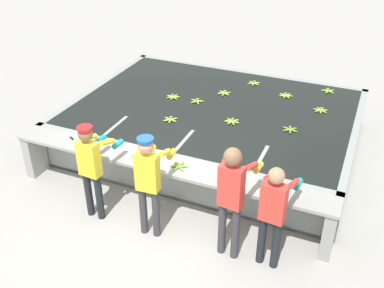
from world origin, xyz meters
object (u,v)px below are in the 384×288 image
(banana_bunch_floating_2, at_px, (290,129))
(banana_bunch_floating_3, at_px, (173,97))
(banana_bunch_floating_7, at_px, (286,95))
(banana_bunch_floating_8, at_px, (224,93))
(worker_0, at_px, (91,164))
(banana_bunch_floating_4, at_px, (328,91))
(banana_bunch_floating_5, at_px, (254,83))
(banana_bunch_floating_6, at_px, (170,119))
(banana_bunch_floating_1, at_px, (321,110))
(worker_3, at_px, (273,209))
(banana_bunch_ledge_0, at_px, (179,166))
(banana_bunch_floating_0, at_px, (232,121))
(knife_1, at_px, (74,140))
(banana_bunch_floating_9, at_px, (197,101))
(knife_0, at_px, (137,159))
(worker_1, at_px, (149,177))
(worker_2, at_px, (232,193))

(banana_bunch_floating_2, height_order, banana_bunch_floating_3, same)
(banana_bunch_floating_7, height_order, banana_bunch_floating_8, same)
(worker_0, xyz_separation_m, banana_bunch_floating_4, (2.76, 4.26, -0.11))
(banana_bunch_floating_5, relative_size, banana_bunch_floating_6, 1.00)
(banana_bunch_floating_1, distance_m, banana_bunch_floating_7, 0.84)
(banana_bunch_floating_2, distance_m, banana_bunch_floating_7, 1.39)
(banana_bunch_floating_6, xyz_separation_m, banana_bunch_floating_7, (1.65, 1.82, -0.00))
(worker_3, height_order, banana_bunch_floating_7, worker_3)
(banana_bunch_floating_7, xyz_separation_m, banana_bunch_ledge_0, (-0.88, -3.13, 0.00))
(banana_bunch_floating_3, bearing_deg, banana_bunch_floating_0, -20.17)
(banana_bunch_floating_0, relative_size, banana_bunch_floating_6, 1.00)
(banana_bunch_floating_5, bearing_deg, worker_3, -70.25)
(banana_bunch_floating_1, distance_m, knife_1, 4.45)
(worker_3, bearing_deg, banana_bunch_floating_8, 119.29)
(knife_1, bearing_deg, banana_bunch_floating_5, 59.10)
(banana_bunch_floating_3, xyz_separation_m, knife_1, (-0.79, -2.15, -0.01))
(worker_3, bearing_deg, banana_bunch_floating_9, 129.00)
(banana_bunch_ledge_0, bearing_deg, worker_0, -153.15)
(banana_bunch_floating_2, xyz_separation_m, banana_bunch_floating_4, (0.35, 1.89, 0.00))
(banana_bunch_floating_0, bearing_deg, banana_bunch_floating_8, 116.29)
(banana_bunch_floating_3, bearing_deg, knife_0, -78.47)
(worker_3, bearing_deg, banana_bunch_floating_5, 109.75)
(banana_bunch_floating_8, bearing_deg, banana_bunch_floating_6, -108.88)
(banana_bunch_floating_6, bearing_deg, banana_bunch_floating_9, 81.18)
(banana_bunch_floating_6, bearing_deg, banana_bunch_floating_4, 44.80)
(banana_bunch_floating_8, bearing_deg, banana_bunch_floating_9, -122.44)
(worker_0, distance_m, worker_1, 0.96)
(banana_bunch_floating_0, xyz_separation_m, banana_bunch_floating_8, (-0.53, 1.08, 0.00))
(banana_bunch_floating_9, bearing_deg, banana_bunch_floating_7, 31.74)
(banana_bunch_floating_0, relative_size, knife_0, 0.83)
(knife_0, bearing_deg, banana_bunch_floating_8, 81.77)
(worker_0, bearing_deg, banana_bunch_floating_0, 58.08)
(banana_bunch_floating_2, bearing_deg, banana_bunch_floating_5, 124.08)
(worker_2, bearing_deg, banana_bunch_floating_0, 108.58)
(banana_bunch_floating_8, relative_size, knife_1, 0.87)
(banana_bunch_floating_7, bearing_deg, banana_bunch_floating_0, -113.16)
(knife_0, bearing_deg, knife_1, 175.99)
(worker_3, height_order, banana_bunch_floating_4, worker_3)
(banana_bunch_floating_1, bearing_deg, banana_bunch_floating_3, -168.76)
(worker_1, relative_size, knife_0, 4.83)
(banana_bunch_floating_7, xyz_separation_m, banana_bunch_floating_9, (-1.51, -0.94, 0.00))
(banana_bunch_floating_3, bearing_deg, banana_bunch_floating_2, -9.45)
(worker_2, relative_size, knife_1, 5.34)
(banana_bunch_floating_4, relative_size, knife_1, 0.85)
(knife_0, height_order, knife_1, same)
(banana_bunch_floating_3, relative_size, banana_bunch_floating_4, 1.01)
(worker_0, bearing_deg, worker_1, -1.22)
(banana_bunch_floating_7, bearing_deg, worker_3, -79.44)
(worker_1, bearing_deg, banana_bunch_floating_4, 67.16)
(banana_bunch_floating_3, bearing_deg, banana_bunch_floating_4, 28.44)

